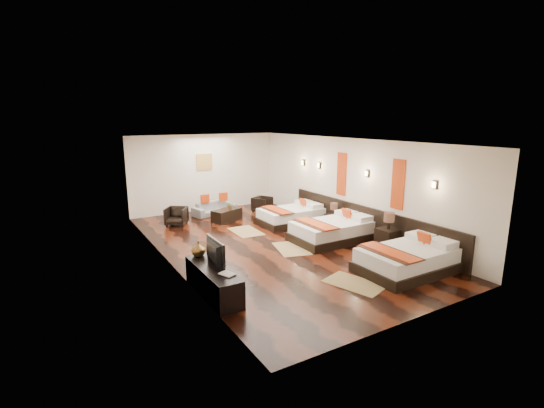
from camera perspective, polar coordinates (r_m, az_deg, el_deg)
floor at (r=10.67m, az=-0.36°, el=-5.91°), size 5.50×9.50×0.01m
ceiling at (r=10.14m, az=-0.38°, el=9.28°), size 5.50×9.50×0.01m
back_wall at (r=14.56m, az=-9.88°, el=4.54°), size 5.50×0.01×2.80m
left_wall at (r=9.26m, az=-15.23°, el=-0.22°), size 0.01×9.50×2.80m
right_wall at (r=11.91m, az=11.14°, el=2.75°), size 0.01×9.50×2.80m
headboard_panel at (r=11.52m, az=13.43°, el=-2.54°), size 0.08×6.60×0.90m
bed_near at (r=9.27m, az=19.36°, el=-7.64°), size 2.21×1.39×0.85m
bed_mid at (r=11.03m, az=8.94°, el=-3.85°), size 2.24×1.41×0.86m
bed_far at (r=12.66m, az=2.89°, el=-1.70°), size 2.05×1.29×0.78m
nightstand_a at (r=10.60m, az=16.64°, el=-4.60°), size 0.50×0.50×0.99m
nightstand_b at (r=12.15m, az=9.00°, el=-2.33°), size 0.42×0.42×0.83m
jute_mat_near at (r=8.42m, az=12.00°, el=-11.35°), size 1.08×1.37×0.01m
jute_mat_mid at (r=10.32m, az=2.85°, el=-6.55°), size 1.04×1.35×0.01m
jute_mat_far at (r=11.84m, az=-3.84°, el=-4.04°), size 0.80×1.23×0.01m
tv_console at (r=7.77m, az=-8.63°, el=-11.12°), size 0.50×1.80×0.55m
tv at (r=7.75m, az=-8.91°, el=-7.00°), size 0.13×0.89×0.51m
book at (r=7.24m, az=-7.20°, el=-10.42°), size 0.30×0.35×0.03m
figurine at (r=8.29m, az=-10.76°, el=-6.45°), size 0.35×0.35×0.32m
sofa at (r=13.99m, az=-8.42°, el=-0.60°), size 1.67×0.95×0.46m
armchair_left at (r=12.83m, az=-13.84°, el=-1.74°), size 0.89×0.89×0.59m
armchair_right at (r=14.20m, az=-1.43°, el=-0.05°), size 0.84×0.84×0.57m
coffee_table at (r=13.06m, az=-6.66°, el=-1.63°), size 1.11×0.82×0.40m
table_plant at (r=12.98m, az=-6.17°, el=-0.23°), size 0.23×0.21×0.25m
orange_panel_a at (r=10.53m, az=18.00°, el=2.77°), size 0.04×0.40×1.30m
orange_panel_b at (r=12.08m, az=10.18°, el=4.36°), size 0.04×0.40×1.30m
sconce_near at (r=9.81m, az=22.75°, el=2.61°), size 0.07×0.12×0.18m
sconce_mid at (r=11.24m, az=13.77°, el=4.37°), size 0.07×0.12×0.18m
sconce_far at (r=12.89m, az=6.92°, el=5.64°), size 0.07×0.12×0.18m
sconce_lounge at (r=13.61m, az=4.60°, el=6.05°), size 0.07×0.12×0.18m
gold_artwork at (r=14.49m, az=-9.91°, el=6.10°), size 0.60×0.04×0.60m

